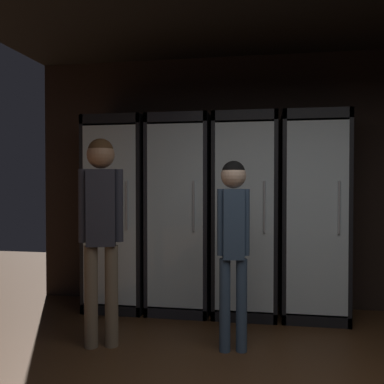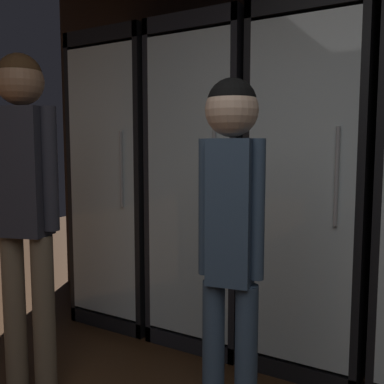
% 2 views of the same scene
% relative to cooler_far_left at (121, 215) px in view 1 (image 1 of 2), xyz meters
% --- Properties ---
extents(wall_back, '(6.00, 0.06, 2.80)m').
position_rel_cooler_far_left_xyz_m(wall_back, '(1.93, 0.33, 0.38)').
color(wall_back, black).
rests_on(wall_back, ground).
extents(cooler_far_left, '(0.65, 0.67, 2.09)m').
position_rel_cooler_far_left_xyz_m(cooler_far_left, '(0.00, 0.00, 0.00)').
color(cooler_far_left, black).
rests_on(cooler_far_left, ground).
extents(cooler_left, '(0.65, 0.67, 2.09)m').
position_rel_cooler_far_left_xyz_m(cooler_left, '(0.69, -0.00, -0.00)').
color(cooler_left, black).
rests_on(cooler_left, ground).
extents(cooler_center, '(0.65, 0.67, 2.09)m').
position_rel_cooler_far_left_xyz_m(cooler_center, '(1.38, -0.00, 0.00)').
color(cooler_center, black).
rests_on(cooler_center, ground).
extents(cooler_right, '(0.65, 0.67, 2.09)m').
position_rel_cooler_far_left_xyz_m(cooler_right, '(2.08, -0.00, -0.00)').
color(cooler_right, black).
rests_on(cooler_right, ground).
extents(shopper_near, '(0.26, 0.21, 1.56)m').
position_rel_cooler_far_left_xyz_m(shopper_near, '(1.33, -1.10, -0.02)').
color(shopper_near, '#384C66').
rests_on(shopper_near, ground).
extents(shopper_far, '(0.35, 0.23, 1.75)m').
position_rel_cooler_far_left_xyz_m(shopper_far, '(0.24, -1.19, 0.07)').
color(shopper_far, '#72604C').
rests_on(shopper_far, ground).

